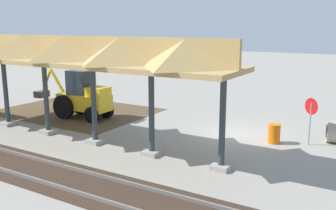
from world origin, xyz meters
TOP-DOWN VIEW (x-y plane):
  - ground_plane at (0.00, 0.00)m, footprint 120.00×120.00m
  - dirt_work_zone at (10.69, 0.45)m, footprint 9.47×7.00m
  - platform_canopy at (6.69, 4.86)m, footprint 16.90×3.20m
  - rail_tracks at (0.00, 8.57)m, footprint 60.00×2.58m
  - stop_sign at (-3.40, -0.00)m, footprint 0.63×0.47m
  - backhoe at (9.11, 1.49)m, footprint 5.38×1.83m
  - dirt_mound at (12.42, -0.58)m, footprint 5.74×5.74m
  - traffic_barrel at (-1.96, 0.56)m, footprint 0.56×0.56m

SIDE VIEW (x-z plane):
  - ground_plane at x=0.00m, z-range 0.00..0.00m
  - dirt_mound at x=12.42m, z-range -0.90..0.90m
  - dirt_work_zone at x=10.69m, z-range 0.00..0.01m
  - rail_tracks at x=0.00m, z-range -0.05..0.10m
  - traffic_barrel at x=-1.96m, z-range 0.00..0.90m
  - backhoe at x=9.11m, z-range -0.15..2.67m
  - stop_sign at x=-3.40m, z-range 0.47..2.65m
  - platform_canopy at x=6.69m, z-range 1.71..6.61m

